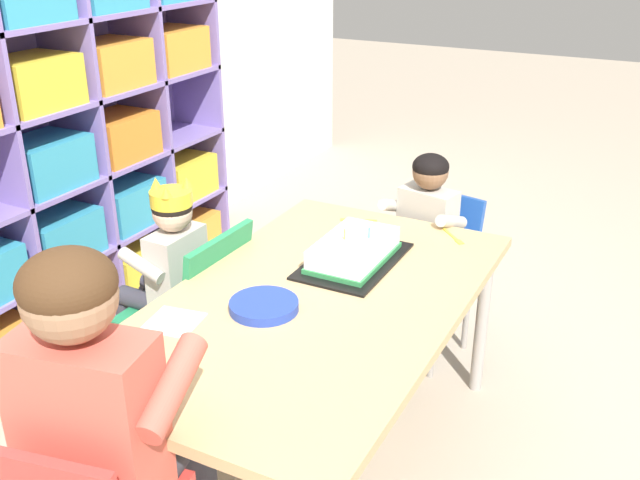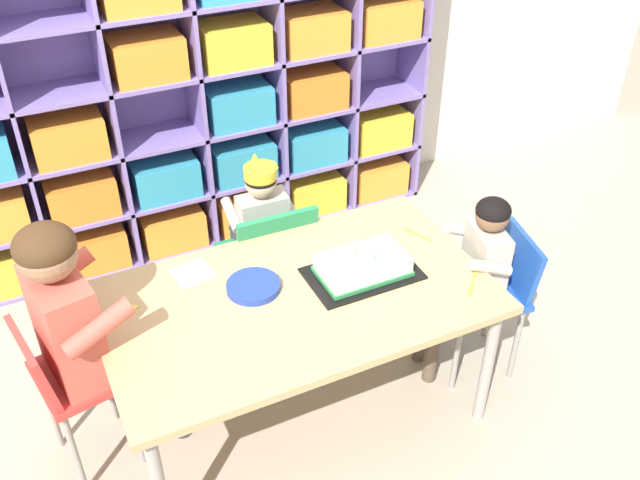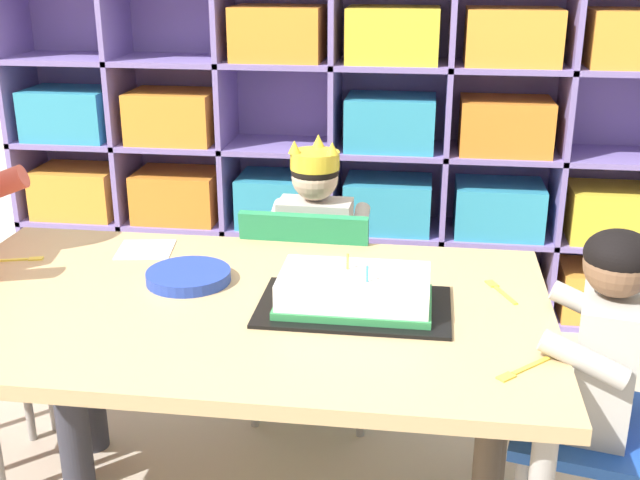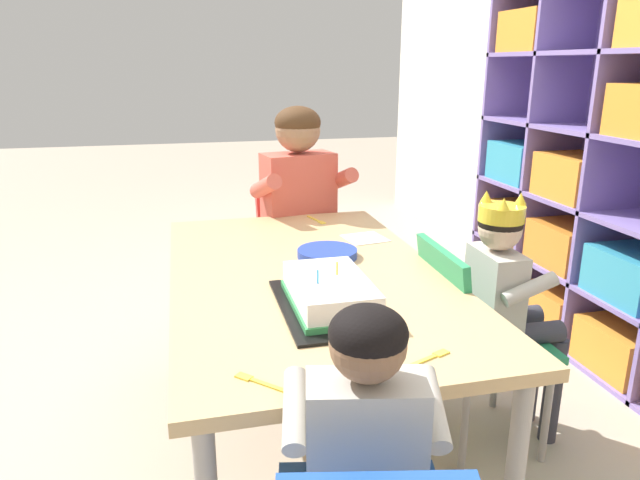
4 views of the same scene
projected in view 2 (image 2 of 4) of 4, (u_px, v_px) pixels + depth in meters
The scene contains 15 objects.
ground at pixel (299, 408), 2.91m from camera, with size 16.00×16.00×0.00m, color tan.
storage_cubby_shelf at pixel (203, 111), 3.52m from camera, with size 2.50×0.31×1.59m.
activity_table at pixel (297, 305), 2.58m from camera, with size 1.40×0.82×0.61m.
classroom_chair_blue at pixel (270, 256), 3.08m from camera, with size 0.39×0.37×0.69m.
child_with_crown at pixel (260, 219), 3.10m from camera, with size 0.30×0.31×0.85m.
classroom_chair_adult_side at pixel (68, 379), 2.46m from camera, with size 0.36×0.37×0.68m.
adult_helper_seated at pixel (85, 319), 2.38m from camera, with size 0.46×0.44×1.06m.
classroom_chair_guest_side at pixel (491, 287), 2.91m from camera, with size 0.40×0.39×0.64m.
guest_at_table_side at pixel (473, 265), 2.81m from camera, with size 0.32×0.32×0.84m.
birthday_cake_on_tray at pixel (362, 267), 2.63m from camera, with size 0.42×0.26×0.12m.
paper_plate_stack at pixel (253, 286), 2.57m from camera, with size 0.20×0.20×0.03m, color #233DA3.
paper_napkin_square at pixel (193, 273), 2.65m from camera, with size 0.14×0.14×0.00m, color white.
fork_by_napkin at pixel (472, 285), 2.60m from camera, with size 0.11×0.11×0.00m.
fork_near_child_seat at pixel (416, 234), 2.86m from camera, with size 0.07×0.13×0.00m.
fork_scattered_mid_table at pixel (123, 313), 2.47m from camera, with size 0.13×0.05×0.00m.
Camera 2 is at (-0.77, -1.80, 2.26)m, focal length 39.79 mm.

